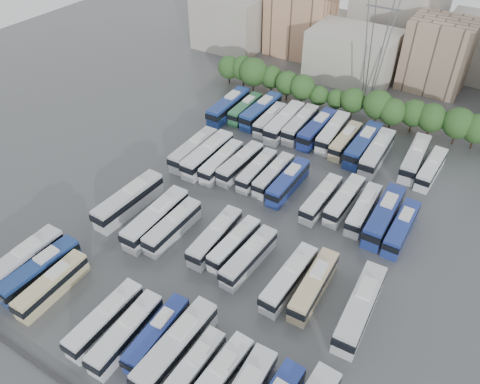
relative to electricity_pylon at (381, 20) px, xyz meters
The scene contains 47 objects.
ground 53.41m from the electricity_pylon, 92.29° to the right, with size 220.00×220.00×0.00m, color #424447.
tree_line 16.47m from the electricity_pylon, 104.64° to the right, with size 65.36×7.68×8.24m.
city_buildings 26.15m from the electricity_pylon, 113.40° to the left, with size 102.00×35.00×20.00m.
electricity_pylon is the anchor object (origin of this frame).
bus_r0_s0 79.90m from the electricity_pylon, 107.45° to the right, with size 3.11×13.70×4.29m.
bus_r0_s1 78.31m from the electricity_pylon, 105.43° to the right, with size 3.20×12.31×3.83m.
bus_r0_s2 78.38m from the electricity_pylon, 102.87° to the right, with size 2.81×11.38×3.55m.
bus_r0_s5 77.07m from the electricity_pylon, 95.36° to the right, with size 2.62×11.67×3.66m.
bus_r0_s6 76.92m from the electricity_pylon, 92.62° to the right, with size 2.97×11.77×3.67m.
bus_r0_s7 74.99m from the electricity_pylon, 90.16° to the right, with size 2.89×11.01×3.42m.
bus_r0_s8 75.28m from the electricity_pylon, 87.67° to the right, with size 3.12×13.20×4.12m.
bus_r0_s9 76.92m from the electricity_pylon, 85.24° to the right, with size 2.45×10.92×3.42m.
bus_r0_s10 76.81m from the electricity_pylon, 82.83° to the right, with size 3.06×11.90×3.71m.
bus_r1_s1 61.84m from the electricity_pylon, 109.70° to the right, with size 3.50×13.76×4.29m.
bus_r1_s3 61.05m from the electricity_pylon, 103.31° to the right, with size 3.14×13.45×4.20m.
bus_r1_s4 60.37m from the electricity_pylon, 100.36° to the right, with size 2.63×11.65×3.65m.
bus_r1_s6 58.10m from the electricity_pylon, 93.71° to the right, with size 2.97×11.95×3.72m.
bus_r1_s7 57.72m from the electricity_pylon, 90.44° to the right, with size 2.87×10.93×3.40m.
bus_r1_s8 58.88m from the electricity_pylon, 87.16° to the right, with size 3.11×11.65×3.62m.
bus_r1_s10 60.14m from the electricity_pylon, 80.54° to the right, with size 3.05×12.07×3.76m.
bus_r1_s11 60.08m from the electricity_pylon, 77.15° to the right, with size 3.00×12.00×3.74m.
bus_r1_s13 62.13m from the electricity_pylon, 71.08° to the right, with size 3.60×13.68×4.25m.
bus_r2_s1 46.39m from the electricity_pylon, 117.65° to the right, with size 3.01×12.70×3.97m.
bus_r2_s2 45.15m from the electricity_pylon, 113.64° to the right, with size 3.02×13.41×4.20m.
bus_r2_s3 44.39m from the electricity_pylon, 109.29° to the right, with size 2.89×11.78×3.68m.
bus_r2_s4 42.31m from the electricity_pylon, 105.55° to the right, with size 3.03×11.90×3.70m.
bus_r2_s5 41.73m from the electricity_pylon, 100.32° to the right, with size 2.68×11.22×3.50m.
bus_r2_s6 41.05m from the electricity_pylon, 95.62° to the right, with size 2.48×11.27×3.53m.
bus_r2_s7 41.33m from the electricity_pylon, 90.78° to the right, with size 2.62×11.94×3.74m.
bus_r2_s9 42.84m from the electricity_pylon, 81.01° to the right, with size 2.77×11.46×3.58m.
bus_r2_s10 41.95m from the electricity_pylon, 75.64° to the right, with size 2.80×11.72×3.66m.
bus_r2_s11 43.37m from the electricity_pylon, 70.99° to the right, with size 2.84×11.53×3.60m.
bus_r2_s12 44.47m from the electricity_pylon, 66.69° to the right, with size 3.14×13.47×4.21m.
bus_r2_s13 46.65m from the electricity_pylon, 63.44° to the right, with size 2.59×11.76×3.69m.
bus_r3_s0 35.60m from the electricity_pylon, 138.24° to the right, with size 3.46×13.75×4.28m.
bus_r3_s1 32.74m from the electricity_pylon, 136.12° to the right, with size 2.83×11.39×3.55m.
bus_r3_s2 30.21m from the electricity_pylon, 131.34° to the right, with size 3.06×13.20×4.13m.
bus_r3_s3 29.93m from the electricity_pylon, 123.12° to the right, with size 2.90×11.28×3.51m.
bus_r3_s4 28.33m from the electricity_pylon, 116.33° to the right, with size 3.44×13.68×4.26m.
bus_r3_s5 26.57m from the electricity_pylon, 110.24° to the right, with size 3.10×12.74×3.98m.
bus_r3_s6 25.77m from the electricity_pylon, 100.16° to the right, with size 3.10×13.11×4.10m.
bus_r3_s7 25.13m from the electricity_pylon, 91.03° to the right, with size 3.40×12.80×3.98m.
bus_r3_s8 26.44m from the electricity_pylon, 81.84° to the right, with size 2.56×11.55×3.62m.
bus_r3_s9 26.93m from the electricity_pylon, 72.34° to the right, with size 2.96×13.58×4.26m.
bus_r3_s10 28.71m from the electricity_pylon, 65.94° to the right, with size 3.31×13.55×4.23m.
bus_r3_s12 30.12m from the electricity_pylon, 50.29° to the right, with size 3.45×13.25×4.12m.
bus_r3_s13 33.08m from the electricity_pylon, 47.03° to the right, with size 2.93×11.61×3.62m.
Camera 1 is at (27.96, -46.19, 50.58)m, focal length 35.00 mm.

